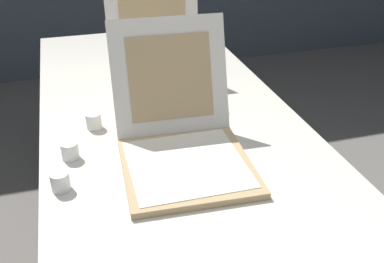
{
  "coord_description": "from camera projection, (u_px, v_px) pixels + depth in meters",
  "views": [
    {
      "loc": [
        -0.33,
        -0.76,
        1.54
      ],
      "look_at": [
        0.02,
        0.46,
        0.82
      ],
      "focal_mm": 41.99,
      "sensor_mm": 36.0,
      "label": 1
    }
  ],
  "objects": [
    {
      "name": "pizza_box_front",
      "position": [
        183.0,
        145.0,
        1.4
      ],
      "size": [
        0.42,
        0.54,
        0.39
      ],
      "rotation": [
        0.0,
        0.0,
        -0.05
      ],
      "color": "tan",
      "rests_on": "table"
    },
    {
      "name": "pizza_box_middle",
      "position": [
        163.0,
        80.0,
        1.83
      ],
      "size": [
        0.39,
        0.42,
        0.41
      ],
      "rotation": [
        0.0,
        0.0,
        -0.0
      ],
      "color": "tan",
      "rests_on": "table"
    },
    {
      "name": "table",
      "position": [
        174.0,
        134.0,
        1.66
      ],
      "size": [
        0.94,
        2.32,
        0.76
      ],
      "color": "silver",
      "rests_on": "ground"
    },
    {
      "name": "cup_white_near_left",
      "position": [
        60.0,
        181.0,
        1.28
      ],
      "size": [
        0.06,
        0.06,
        0.06
      ],
      "primitive_type": "cylinder",
      "color": "white",
      "rests_on": "table"
    },
    {
      "name": "cup_white_near_center",
      "position": [
        70.0,
        151.0,
        1.42
      ],
      "size": [
        0.06,
        0.06,
        0.06
      ],
      "primitive_type": "cylinder",
      "color": "white",
      "rests_on": "table"
    },
    {
      "name": "cup_white_mid",
      "position": [
        94.0,
        121.0,
        1.6
      ],
      "size": [
        0.06,
        0.06,
        0.06
      ],
      "primitive_type": "cylinder",
      "color": "white",
      "rests_on": "table"
    }
  ]
}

